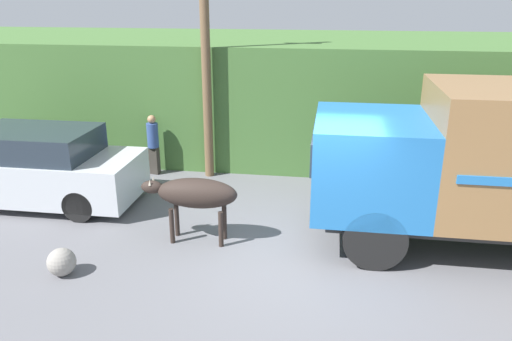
{
  "coord_description": "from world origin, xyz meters",
  "views": [
    {
      "loc": [
        0.33,
        -7.77,
        4.43
      ],
      "look_at": [
        -0.97,
        0.73,
        1.36
      ],
      "focal_mm": 35.0,
      "sensor_mm": 36.0,
      "label": 1
    }
  ],
  "objects_px": {
    "brown_cow": "(195,194)",
    "utility_pole": "(205,31)",
    "parked_suv": "(34,168)",
    "roadside_rock": "(62,262)",
    "pedestrian_on_hill": "(153,142)"
  },
  "relations": [
    {
      "from": "brown_cow",
      "to": "roadside_rock",
      "type": "relative_size",
      "value": 3.85
    },
    {
      "from": "pedestrian_on_hill",
      "to": "utility_pole",
      "type": "distance_m",
      "value": 3.08
    },
    {
      "from": "brown_cow",
      "to": "pedestrian_on_hill",
      "type": "bearing_deg",
      "value": 107.58
    },
    {
      "from": "parked_suv",
      "to": "roadside_rock",
      "type": "xyz_separation_m",
      "value": [
        2.12,
        -2.8,
        -0.57
      ]
    },
    {
      "from": "brown_cow",
      "to": "utility_pole",
      "type": "xyz_separation_m",
      "value": [
        -0.61,
        3.54,
        2.64
      ]
    },
    {
      "from": "parked_suv",
      "to": "utility_pole",
      "type": "bearing_deg",
      "value": 31.75
    },
    {
      "from": "parked_suv",
      "to": "pedestrian_on_hill",
      "type": "xyz_separation_m",
      "value": [
        1.97,
        2.17,
        0.05
      ]
    },
    {
      "from": "brown_cow",
      "to": "utility_pole",
      "type": "height_order",
      "value": "utility_pole"
    },
    {
      "from": "parked_suv",
      "to": "brown_cow",
      "type": "bearing_deg",
      "value": -19.58
    },
    {
      "from": "parked_suv",
      "to": "roadside_rock",
      "type": "bearing_deg",
      "value": -54.72
    },
    {
      "from": "parked_suv",
      "to": "utility_pole",
      "type": "height_order",
      "value": "utility_pole"
    },
    {
      "from": "utility_pole",
      "to": "roadside_rock",
      "type": "height_order",
      "value": "utility_pole"
    },
    {
      "from": "brown_cow",
      "to": "parked_suv",
      "type": "xyz_separation_m",
      "value": [
        -4.01,
        1.28,
        -0.14
      ]
    },
    {
      "from": "brown_cow",
      "to": "utility_pole",
      "type": "relative_size",
      "value": 0.26
    },
    {
      "from": "parked_suv",
      "to": "utility_pole",
      "type": "relative_size",
      "value": 0.67
    }
  ]
}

